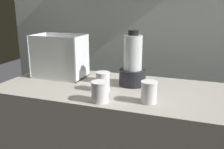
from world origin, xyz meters
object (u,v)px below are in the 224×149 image
blender_pitcher (133,65)px  juice_cup_carrot_left (100,93)px  carrot_display_bin (59,63)px  juice_cup_mango_far_left (103,83)px  juice_cup_pomegranate_middle (149,94)px

blender_pitcher → juice_cup_carrot_left: bearing=-104.2°
carrot_display_bin → juice_cup_mango_far_left: size_ratio=3.12×
carrot_display_bin → juice_cup_carrot_left: size_ratio=3.21×
juice_cup_carrot_left → carrot_display_bin: bearing=142.0°
blender_pitcher → juice_cup_carrot_left: blender_pitcher is taller
carrot_display_bin → blender_pitcher: 0.53m
carrot_display_bin → blender_pitcher: blender_pitcher is taller
juice_cup_carrot_left → juice_cup_pomegranate_middle: size_ratio=0.96×
juice_cup_mango_far_left → juice_cup_pomegranate_middle: size_ratio=0.99×
juice_cup_pomegranate_middle → blender_pitcher: bearing=121.4°
juice_cup_pomegranate_middle → carrot_display_bin: bearing=157.9°
carrot_display_bin → juice_cup_pomegranate_middle: carrot_display_bin is taller
blender_pitcher → juice_cup_pomegranate_middle: 0.31m
juice_cup_mango_far_left → blender_pitcher: bearing=51.0°
juice_cup_mango_far_left → juice_cup_carrot_left: juice_cup_mango_far_left is taller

